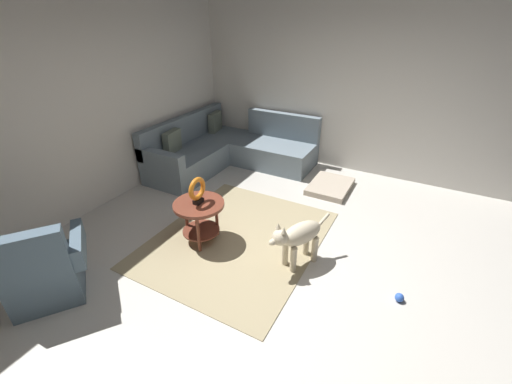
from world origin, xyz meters
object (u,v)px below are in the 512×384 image
object	(u,v)px
torus_sculpture	(197,190)
side_table	(199,212)
dog	(298,237)
sectional_couch	(227,150)
dog_bed_mat	(330,186)
dog_toy_ball	(399,297)
armchair	(43,272)

from	to	relation	value
torus_sculpture	side_table	bearing A→B (deg)	95.36
torus_sculpture	dog	bearing A→B (deg)	-82.54
sectional_couch	dog_bed_mat	distance (m)	1.96
dog_toy_ball	armchair	bearing A→B (deg)	117.48
side_table	torus_sculpture	bearing A→B (deg)	-84.64
side_table	torus_sculpture	xyz separation A→B (m)	(0.00, -0.00, 0.29)
torus_sculpture	dog_bed_mat	distance (m)	2.39
dog_bed_mat	dog	xyz separation A→B (m)	(-1.91, -0.20, 0.33)
armchair	torus_sculpture	size ratio (longest dim) A/B	3.07
armchair	dog	bearing A→B (deg)	-14.28
dog	side_table	bearing A→B (deg)	34.33
sectional_couch	dog	distance (m)	2.88
side_table	dog_bed_mat	distance (m)	2.32
armchair	side_table	xyz separation A→B (m)	(1.45, -0.76, 0.09)
armchair	dog_bed_mat	distance (m)	3.94
dog_bed_mat	dog_toy_ball	xyz separation A→B (m)	(-1.93, -1.30, -0.00)
side_table	dog_bed_mat	xyz separation A→B (m)	(2.07, -0.99, -0.37)
torus_sculpture	dog_bed_mat	world-z (taller)	torus_sculpture
dog	armchair	bearing A→B (deg)	66.31
sectional_couch	side_table	size ratio (longest dim) A/B	3.75
armchair	torus_sculpture	world-z (taller)	armchair
armchair	dog_toy_ball	size ratio (longest dim) A/B	11.45
sectional_couch	armchair	distance (m)	3.53
sectional_couch	dog	xyz separation A→B (m)	(-1.91, -2.14, 0.09)
dog_bed_mat	dog_toy_ball	distance (m)	2.33
sectional_couch	torus_sculpture	bearing A→B (deg)	-155.38
sectional_couch	torus_sculpture	distance (m)	2.32
side_table	torus_sculpture	world-z (taller)	torus_sculpture
dog_bed_mat	dog	world-z (taller)	dog
armchair	sectional_couch	bearing A→B (deg)	39.30
torus_sculpture	dog_bed_mat	bearing A→B (deg)	-25.67
armchair	dog	xyz separation A→B (m)	(1.61, -1.96, 0.05)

